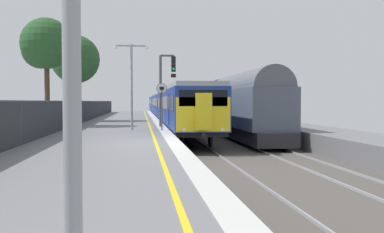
{
  "coord_description": "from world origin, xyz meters",
  "views": [
    {
      "loc": [
        -0.95,
        -16.48,
        1.66
      ],
      "look_at": [
        1.59,
        4.17,
        0.91
      ],
      "focal_mm": 39.25,
      "sensor_mm": 36.0,
      "label": 1
    }
  ],
  "objects_px": {
    "freight_train_adjacent_track": "(209,103)",
    "signal_gantry": "(165,82)",
    "background_tree_left": "(75,61)",
    "background_tree_centre": "(45,46)",
    "commuter_train_at_platform": "(166,105)",
    "speed_limit_sign": "(162,100)",
    "platform_lamp_mid": "(132,79)"
  },
  "relations": [
    {
      "from": "commuter_train_at_platform",
      "to": "background_tree_centre",
      "type": "relative_size",
      "value": 8.54
    },
    {
      "from": "speed_limit_sign",
      "to": "platform_lamp_mid",
      "type": "relative_size",
      "value": 0.54
    },
    {
      "from": "freight_train_adjacent_track",
      "to": "background_tree_centre",
      "type": "distance_m",
      "value": 19.68
    },
    {
      "from": "freight_train_adjacent_track",
      "to": "platform_lamp_mid",
      "type": "distance_m",
      "value": 19.96
    },
    {
      "from": "speed_limit_sign",
      "to": "background_tree_centre",
      "type": "bearing_deg",
      "value": 145.94
    },
    {
      "from": "freight_train_adjacent_track",
      "to": "commuter_train_at_platform",
      "type": "bearing_deg",
      "value": 117.1
    },
    {
      "from": "signal_gantry",
      "to": "freight_train_adjacent_track",
      "type": "bearing_deg",
      "value": 70.51
    },
    {
      "from": "commuter_train_at_platform",
      "to": "platform_lamp_mid",
      "type": "xyz_separation_m",
      "value": [
        -3.55,
        -26.24,
        1.7
      ]
    },
    {
      "from": "signal_gantry",
      "to": "background_tree_left",
      "type": "bearing_deg",
      "value": 129.21
    },
    {
      "from": "commuter_train_at_platform",
      "to": "platform_lamp_mid",
      "type": "bearing_deg",
      "value": -97.71
    },
    {
      "from": "background_tree_left",
      "to": "background_tree_centre",
      "type": "distance_m",
      "value": 7.14
    },
    {
      "from": "commuter_train_at_platform",
      "to": "platform_lamp_mid",
      "type": "distance_m",
      "value": 26.54
    },
    {
      "from": "commuter_train_at_platform",
      "to": "background_tree_left",
      "type": "relative_size",
      "value": 8.51
    },
    {
      "from": "speed_limit_sign",
      "to": "background_tree_left",
      "type": "height_order",
      "value": "background_tree_left"
    },
    {
      "from": "signal_gantry",
      "to": "speed_limit_sign",
      "type": "relative_size",
      "value": 1.75
    },
    {
      "from": "freight_train_adjacent_track",
      "to": "signal_gantry",
      "type": "bearing_deg",
      "value": -109.49
    },
    {
      "from": "freight_train_adjacent_track",
      "to": "speed_limit_sign",
      "type": "distance_m",
      "value": 19.88
    },
    {
      "from": "background_tree_centre",
      "to": "signal_gantry",
      "type": "bearing_deg",
      "value": -10.86
    },
    {
      "from": "speed_limit_sign",
      "to": "background_tree_centre",
      "type": "height_order",
      "value": "background_tree_centre"
    },
    {
      "from": "commuter_train_at_platform",
      "to": "signal_gantry",
      "type": "xyz_separation_m",
      "value": [
        -1.46,
        -23.27,
        1.68
      ]
    },
    {
      "from": "freight_train_adjacent_track",
      "to": "signal_gantry",
      "type": "xyz_separation_m",
      "value": [
        -5.47,
        -15.44,
        1.46
      ]
    },
    {
      "from": "platform_lamp_mid",
      "to": "commuter_train_at_platform",
      "type": "bearing_deg",
      "value": 82.29
    },
    {
      "from": "background_tree_centre",
      "to": "commuter_train_at_platform",
      "type": "bearing_deg",
      "value": 66.76
    },
    {
      "from": "platform_lamp_mid",
      "to": "speed_limit_sign",
      "type": "bearing_deg",
      "value": -18.87
    },
    {
      "from": "commuter_train_at_platform",
      "to": "freight_train_adjacent_track",
      "type": "bearing_deg",
      "value": -62.9
    },
    {
      "from": "commuter_train_at_platform",
      "to": "signal_gantry",
      "type": "bearing_deg",
      "value": -93.6
    },
    {
      "from": "speed_limit_sign",
      "to": "platform_lamp_mid",
      "type": "height_order",
      "value": "platform_lamp_mid"
    },
    {
      "from": "platform_lamp_mid",
      "to": "background_tree_centre",
      "type": "height_order",
      "value": "background_tree_centre"
    },
    {
      "from": "commuter_train_at_platform",
      "to": "freight_train_adjacent_track",
      "type": "distance_m",
      "value": 8.79
    },
    {
      "from": "freight_train_adjacent_track",
      "to": "platform_lamp_mid",
      "type": "relative_size",
      "value": 8.96
    },
    {
      "from": "background_tree_left",
      "to": "background_tree_centre",
      "type": "relative_size",
      "value": 1.0
    },
    {
      "from": "freight_train_adjacent_track",
      "to": "background_tree_left",
      "type": "relative_size",
      "value": 6.14
    }
  ]
}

